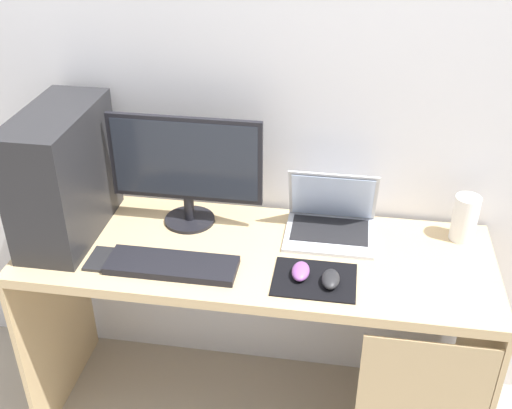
% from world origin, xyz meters
% --- Properties ---
extents(wall_back, '(4.00, 0.05, 2.60)m').
position_xyz_m(wall_back, '(0.00, 0.32, 1.30)').
color(wall_back, silver).
rests_on(wall_back, ground_plane).
extents(desk, '(1.57, 0.56, 0.78)m').
position_xyz_m(desk, '(0.02, -0.01, 0.63)').
color(desk, tan).
rests_on(desk, ground_plane).
extents(pc_tower, '(0.21, 0.46, 0.45)m').
position_xyz_m(pc_tower, '(-0.66, 0.02, 1.00)').
color(pc_tower, '#232326').
rests_on(pc_tower, desk).
extents(monitor, '(0.53, 0.18, 0.41)m').
position_xyz_m(monitor, '(-0.26, 0.14, 1.00)').
color(monitor, black).
rests_on(monitor, desk).
extents(laptop, '(0.30, 0.25, 0.23)m').
position_xyz_m(laptop, '(0.24, 0.15, 0.83)').
color(laptop, '#B7BCC6').
rests_on(laptop, desk).
extents(speaker, '(0.09, 0.09, 0.16)m').
position_xyz_m(speaker, '(0.69, 0.19, 0.86)').
color(speaker, white).
rests_on(speaker, desk).
extents(keyboard, '(0.42, 0.14, 0.02)m').
position_xyz_m(keyboard, '(-0.25, -0.14, 0.79)').
color(keyboard, black).
rests_on(keyboard, desk).
extents(mousepad, '(0.26, 0.20, 0.00)m').
position_xyz_m(mousepad, '(0.21, -0.13, 0.78)').
color(mousepad, black).
rests_on(mousepad, desk).
extents(mouse_left, '(0.06, 0.10, 0.03)m').
position_xyz_m(mouse_left, '(0.16, -0.12, 0.80)').
color(mouse_left, '#8C4C99').
rests_on(mouse_left, mousepad).
extents(mouse_right, '(0.06, 0.10, 0.03)m').
position_xyz_m(mouse_right, '(0.26, -0.14, 0.80)').
color(mouse_right, '#232326').
rests_on(mouse_right, mousepad).
extents(cell_phone, '(0.07, 0.13, 0.01)m').
position_xyz_m(cell_phone, '(-0.50, -0.13, 0.78)').
color(cell_phone, '#232326').
rests_on(cell_phone, desk).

